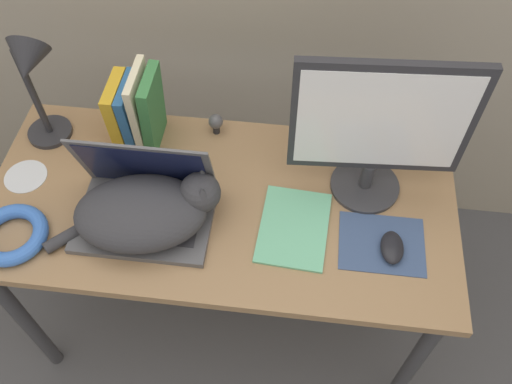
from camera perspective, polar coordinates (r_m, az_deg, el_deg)
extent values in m
cube|color=#93704C|center=(1.50, -3.81, -1.27)|extent=(1.29, 0.61, 0.03)
cylinder|color=#38383D|center=(1.87, -23.24, -12.21)|extent=(0.04, 0.04, 0.70)
cylinder|color=#38383D|center=(1.74, 16.14, -17.04)|extent=(0.04, 0.04, 0.70)
cylinder|color=#38383D|center=(2.09, -18.46, 0.31)|extent=(0.04, 0.04, 0.70)
cylinder|color=#38383D|center=(1.97, 15.40, -2.98)|extent=(0.04, 0.04, 0.70)
cube|color=#4C4C51|center=(1.47, -11.61, -2.92)|extent=(0.36, 0.24, 0.02)
cube|color=#28282D|center=(1.45, -11.79, -3.09)|extent=(0.29, 0.12, 0.00)
cube|color=#4C4C51|center=(1.42, -11.62, 2.70)|extent=(0.36, 0.08, 0.23)
cube|color=#0F1433|center=(1.42, -11.65, 2.52)|extent=(0.32, 0.06, 0.20)
ellipsoid|color=#333338|center=(1.41, -12.03, -2.18)|extent=(0.37, 0.29, 0.14)
sphere|color=#333338|center=(1.39, -5.91, -0.07)|extent=(0.11, 0.11, 0.11)
cone|color=#333338|center=(1.37, -5.68, 1.94)|extent=(0.04, 0.04, 0.03)
cone|color=#333338|center=(1.34, -5.68, -0.05)|extent=(0.04, 0.04, 0.03)
cylinder|color=#333338|center=(1.48, -18.99, -4.28)|extent=(0.12, 0.12, 0.03)
cylinder|color=#333338|center=(1.54, 11.36, 0.69)|extent=(0.19, 0.19, 0.01)
cylinder|color=#333338|center=(1.50, 11.65, 1.79)|extent=(0.04, 0.04, 0.08)
cube|color=#28282D|center=(1.34, 13.16, 7.47)|extent=(0.44, 0.05, 0.35)
cube|color=white|center=(1.33, 13.14, 7.10)|extent=(0.41, 0.03, 0.31)
cube|color=#384C75|center=(1.45, 13.09, -5.30)|extent=(0.22, 0.18, 0.00)
ellipsoid|color=black|center=(1.43, 14.13, -5.68)|extent=(0.06, 0.10, 0.03)
cube|color=gold|center=(1.60, -14.03, 8.13)|extent=(0.04, 0.15, 0.21)
cube|color=#285B93|center=(1.59, -12.84, 8.07)|extent=(0.04, 0.15, 0.21)
cube|color=beige|center=(1.57, -11.93, 8.58)|extent=(0.02, 0.16, 0.25)
cube|color=#387A42|center=(1.56, -10.84, 8.38)|extent=(0.04, 0.15, 0.24)
cylinder|color=#28282D|center=(1.75, -20.84, 5.93)|extent=(0.13, 0.13, 0.01)
cylinder|color=#28282D|center=(1.65, -22.43, 9.59)|extent=(0.02, 0.02, 0.30)
cone|color=#28282D|center=(1.50, -23.02, 12.54)|extent=(0.11, 0.13, 0.14)
torus|color=blue|center=(1.54, -24.32, -4.11)|extent=(0.19, 0.19, 0.04)
cube|color=#6BBC93|center=(1.44, 4.00, -3.72)|extent=(0.19, 0.25, 0.01)
cylinder|color=#232328|center=(1.64, -4.19, 6.59)|extent=(0.02, 0.02, 0.02)
sphere|color=#4C4C51|center=(1.62, -4.26, 7.42)|extent=(0.04, 0.04, 0.04)
cylinder|color=silver|center=(1.67, -23.08, 1.52)|extent=(0.12, 0.12, 0.00)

